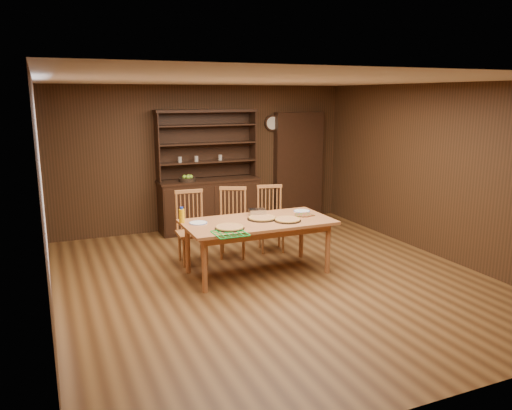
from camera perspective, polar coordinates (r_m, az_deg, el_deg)
name	(u,v)px	position (r m, az deg, el deg)	size (l,w,h in m)	color
floor	(273,279)	(6.78, 2.00, -8.46)	(6.00, 6.00, 0.00)	brown
room_shell	(274,163)	(6.39, 2.11, 4.87)	(6.00, 6.00, 6.00)	white
china_hutch	(209,198)	(9.09, -5.40, 0.81)	(1.84, 0.52, 2.17)	black
doorway	(298,166)	(9.88, 4.85, 4.44)	(1.00, 0.18, 2.10)	black
wall_clock	(272,123)	(9.60, 1.85, 9.34)	(0.30, 0.05, 0.30)	black
dining_table	(258,226)	(6.81, 0.20, -2.41)	(2.02, 1.01, 0.75)	#A66A39
chair_left	(191,224)	(7.38, -7.43, -2.20)	(0.46, 0.44, 1.07)	#BA7440
chair_center	(233,220)	(7.62, -2.66, -1.70)	(0.56, 0.55, 1.06)	#BA7440
chair_right	(270,216)	(7.91, 1.66, -1.26)	(0.51, 0.50, 1.03)	#BA7440
pizza_left	(230,227)	(6.38, -3.03, -2.58)	(0.38, 0.38, 0.04)	black
pizza_right	(288,220)	(6.78, 3.63, -1.70)	(0.37, 0.37, 0.04)	black
pizza_center	(262,218)	(6.86, 0.68, -1.49)	(0.41, 0.41, 0.04)	black
cooling_rack	(230,233)	(6.16, -2.97, -3.23)	(0.38, 0.38, 0.02)	green
plate_left	(198,223)	(6.68, -6.61, -2.04)	(0.25, 0.25, 0.02)	white
plate_right	(302,211)	(7.34, 5.25, -0.69)	(0.24, 0.24, 0.02)	white
foil_dish	(257,212)	(7.06, 0.15, -0.84)	(0.23, 0.17, 0.09)	silver
juice_bottle	(182,216)	(6.73, -8.48, -1.20)	(0.07, 0.07, 0.22)	#FFB80D
pot_holder_a	(305,215)	(7.12, 5.61, -1.12)	(0.21, 0.21, 0.02)	#A7131E
pot_holder_b	(302,215)	(7.09, 5.25, -1.17)	(0.19, 0.19, 0.01)	#A7131E
fruit_bowl	(187,179)	(8.84, -7.84, 2.97)	(0.30, 0.30, 0.12)	black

